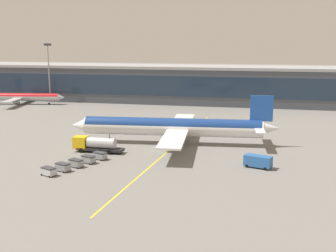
% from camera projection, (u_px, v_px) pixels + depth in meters
% --- Properties ---
extents(ground_plane, '(700.00, 700.00, 0.00)m').
position_uv_depth(ground_plane, '(162.00, 149.00, 93.76)').
color(ground_plane, slate).
extents(apron_lead_in_line, '(5.73, 79.84, 0.01)m').
position_uv_depth(apron_lead_in_line, '(172.00, 148.00, 95.30)').
color(apron_lead_in_line, yellow).
rests_on(apron_lead_in_line, ground_plane).
extents(terminal_building, '(168.57, 19.64, 13.88)m').
position_uv_depth(terminal_building, '(158.00, 83.00, 166.05)').
color(terminal_building, '#424751').
rests_on(terminal_building, ground_plane).
extents(main_airliner, '(47.88, 38.29, 11.42)m').
position_uv_depth(main_airliner, '(173.00, 127.00, 98.22)').
color(main_airliner, white).
rests_on(main_airliner, ground_plane).
extents(fuel_tanker, '(10.84, 2.84, 3.25)m').
position_uv_depth(fuel_tanker, '(95.00, 144.00, 91.21)').
color(fuel_tanker, '#232326').
rests_on(fuel_tanker, ground_plane).
extents(crew_van, '(5.41, 3.59, 2.30)m').
position_uv_depth(crew_van, '(257.00, 161.00, 80.19)').
color(crew_van, '#285B9E').
rests_on(crew_van, ground_plane).
extents(baggage_cart_0, '(3.04, 2.43, 1.48)m').
position_uv_depth(baggage_cart_0, '(49.00, 171.00, 75.54)').
color(baggage_cart_0, '#B2B7BC').
rests_on(baggage_cart_0, ground_plane).
extents(baggage_cart_1, '(3.04, 2.43, 1.48)m').
position_uv_depth(baggage_cart_1, '(63.00, 167.00, 78.11)').
color(baggage_cart_1, gray).
rests_on(baggage_cart_1, ground_plane).
extents(baggage_cart_2, '(3.04, 2.43, 1.48)m').
position_uv_depth(baggage_cart_2, '(76.00, 163.00, 80.68)').
color(baggage_cart_2, gray).
rests_on(baggage_cart_2, ground_plane).
extents(baggage_cart_3, '(3.04, 2.43, 1.48)m').
position_uv_depth(baggage_cart_3, '(88.00, 159.00, 83.24)').
color(baggage_cart_3, gray).
rests_on(baggage_cart_3, ground_plane).
extents(baggage_cart_4, '(3.04, 2.43, 1.48)m').
position_uv_depth(baggage_cart_4, '(100.00, 156.00, 85.81)').
color(baggage_cart_4, gray).
rests_on(baggage_cart_4, ground_plane).
extents(commuter_jet_far, '(32.19, 25.91, 7.66)m').
position_uv_depth(commuter_jet_far, '(22.00, 97.00, 159.32)').
color(commuter_jet_far, '#B2B7BC').
rests_on(commuter_jet_far, ground_plane).
extents(apron_light_mast_0, '(2.80, 0.50, 22.09)m').
position_uv_depth(apron_light_mast_0, '(49.00, 68.00, 161.67)').
color(apron_light_mast_0, gray).
rests_on(apron_light_mast_0, ground_plane).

